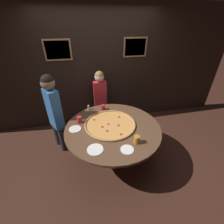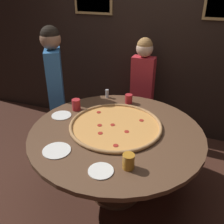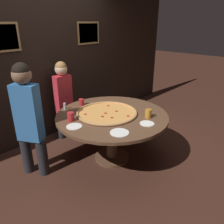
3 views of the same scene
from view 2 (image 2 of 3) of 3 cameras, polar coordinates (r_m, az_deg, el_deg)
The scene contains 13 objects.
ground_plane at distance 2.74m, azimuth 0.87°, elevation -17.49°, with size 24.00×24.00×0.00m, color #422319.
back_wall at distance 3.32m, azimuth 9.47°, elevation 16.46°, with size 6.40×0.08×2.60m.
dining_table at distance 2.34m, azimuth 0.98°, elevation -7.03°, with size 1.58×1.58×0.74m.
giant_pizza at distance 2.33m, azimuth 0.83°, elevation -3.06°, with size 0.87×0.87×0.03m.
drink_cup_near_left at distance 2.63m, azimuth -8.19°, elevation 1.67°, with size 0.09×0.09×0.12m, color #B22328.
drink_cup_far_left at distance 1.83m, azimuth 3.79°, elevation -11.19°, with size 0.09×0.09×0.12m, color #BC7A23.
drink_cup_by_shaker at distance 2.76m, azimuth 3.84°, elevation 3.02°, with size 0.08×0.08×0.10m, color #B22328.
white_plate_right_side at distance 2.56m, azimuth -11.48°, elevation -0.78°, with size 0.20×0.20×0.01m, color white.
white_plate_far_back at distance 2.07m, azimuth -12.54°, elevation -8.58°, with size 0.23×0.23×0.01m, color white.
white_plate_beside_cup at distance 1.84m, azimuth -2.57°, elevation -13.29°, with size 0.19×0.19×0.01m, color white.
condiment_shaker at distance 2.88m, azimuth -1.13°, elevation 4.23°, with size 0.04×0.04×0.10m.
diner_side_right at distance 3.04m, azimuth -12.80°, elevation 6.39°, with size 0.31×0.40×1.53m.
diner_far_left at distance 3.21m, azimuth 6.97°, elevation 6.25°, with size 0.34×0.20×1.36m.
Camera 2 is at (0.63, -1.81, 1.96)m, focal length 40.00 mm.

